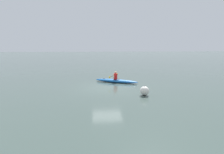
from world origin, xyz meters
TOP-DOWN VIEW (x-y plane):
  - ground_plane at (0.00, 0.00)m, footprint 160.00×160.00m
  - kayak at (-1.04, -2.23)m, footprint 4.09×2.53m
  - kayaker at (-0.96, -2.27)m, footprint 1.12×2.12m
  - mooring_buoy_red_near at (-2.54, 2.69)m, footprint 0.66×0.66m

SIDE VIEW (x-z plane):
  - ground_plane at x=0.00m, z-range 0.00..0.00m
  - kayak at x=-1.04m, z-range 0.00..0.32m
  - mooring_buoy_red_near at x=-2.54m, z-range -0.02..0.68m
  - kayaker at x=-0.96m, z-range 0.26..1.03m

